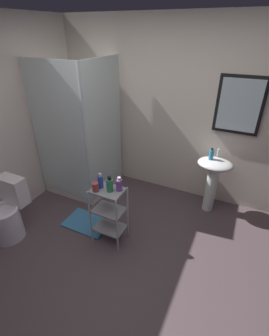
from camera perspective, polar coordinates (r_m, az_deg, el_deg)
ground_plane at (r=2.90m, az=-4.14°, el=-23.11°), size 4.20×4.20×0.02m
wall_back at (r=3.62m, az=10.09°, el=12.46°), size 4.20×0.14×2.50m
shower_stall at (r=3.91m, az=-11.55°, el=1.06°), size 0.92×0.92×2.00m
pedestal_sink at (r=3.48m, az=17.88°, el=-1.52°), size 0.46×0.37×0.81m
sink_faucet at (r=3.46m, az=18.93°, el=3.40°), size 0.03×0.03×0.10m
toilet at (r=3.43m, az=-27.46°, el=-9.61°), size 0.37×0.49×0.76m
storage_cart at (r=2.93m, az=-5.99°, el=-9.95°), size 0.38×0.28×0.74m
hand_soap_bottle at (r=3.34m, az=17.45°, el=3.05°), size 0.06×0.06×0.16m
body_wash_bottle_green at (r=2.68m, az=-5.81°, el=-3.93°), size 0.08×0.08×0.18m
shampoo_bottle_blue at (r=2.75m, az=-7.93°, el=-3.11°), size 0.06×0.06×0.18m
conditioner_bottle_purple at (r=2.69m, az=-3.59°, el=-3.87°), size 0.07×0.07×0.17m
rinse_cup at (r=2.72m, az=-9.09°, el=-4.41°), size 0.07×0.07×0.10m
bath_mat at (r=3.46m, az=-10.96°, el=-12.37°), size 0.60×0.40×0.02m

